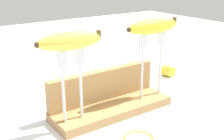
# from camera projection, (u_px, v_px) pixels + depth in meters

# --- Properties ---
(ground_plane) EXTENTS (3.00, 3.00, 0.00)m
(ground_plane) POSITION_uv_depth(u_px,v_px,m) (112.00, 112.00, 0.84)
(ground_plane) COLOR silver
(wooden_board) EXTENTS (0.34, 0.12, 0.02)m
(wooden_board) POSITION_uv_depth(u_px,v_px,m) (112.00, 108.00, 0.83)
(wooden_board) COLOR #A87F4C
(wooden_board) RESTS_ON ground
(board_backstop) EXTENTS (0.34, 0.03, 0.09)m
(board_backstop) POSITION_uv_depth(u_px,v_px,m) (103.00, 85.00, 0.85)
(board_backstop) COLOR #A87F4C
(board_backstop) RESTS_ON wooden_board
(fork_stand_left) EXTENTS (0.07, 0.01, 0.18)m
(fork_stand_left) POSITION_uv_depth(u_px,v_px,m) (72.00, 79.00, 0.71)
(fork_stand_left) COLOR silver
(fork_stand_left) RESTS_ON wooden_board
(fork_stand_right) EXTENTS (0.10, 0.01, 0.18)m
(fork_stand_right) POSITION_uv_depth(u_px,v_px,m) (152.00, 60.00, 0.85)
(fork_stand_right) COLOR silver
(fork_stand_right) RESTS_ON wooden_board
(banana_raised_left) EXTENTS (0.16, 0.05, 0.04)m
(banana_raised_left) POSITION_uv_depth(u_px,v_px,m) (70.00, 41.00, 0.68)
(banana_raised_left) COLOR #DBD147
(banana_raised_left) RESTS_ON fork_stand_left
(banana_raised_right) EXTENTS (0.18, 0.04, 0.04)m
(banana_raised_right) POSITION_uv_depth(u_px,v_px,m) (153.00, 26.00, 0.82)
(banana_raised_right) COLOR yellow
(banana_raised_right) RESTS_ON fork_stand_right
(fork_fallen_near) EXTENTS (0.10, 0.15, 0.01)m
(fork_fallen_near) POSITION_uv_depth(u_px,v_px,m) (138.00, 86.00, 1.01)
(fork_fallen_near) COLOR silver
(fork_fallen_near) RESTS_ON ground
(banana_chunk_near) EXTENTS (0.04, 0.04, 0.04)m
(banana_chunk_near) POSITION_uv_depth(u_px,v_px,m) (168.00, 71.00, 1.11)
(banana_chunk_near) COLOR yellow
(banana_chunk_near) RESTS_ON ground
(wire_coil) EXTENTS (0.07, 0.07, 0.01)m
(wire_coil) POSITION_uv_depth(u_px,v_px,m) (139.00, 138.00, 0.70)
(wire_coil) COLOR gold
(wire_coil) RESTS_ON ground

